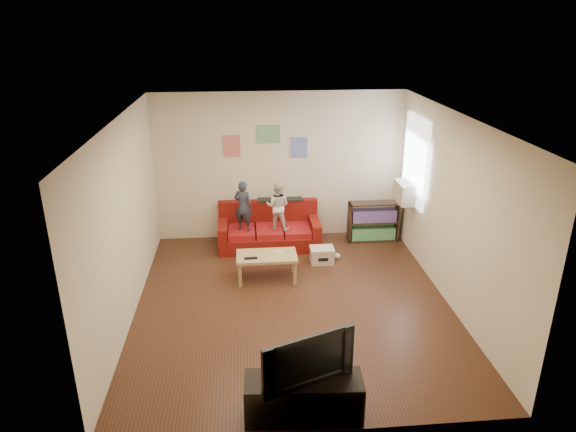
{
  "coord_description": "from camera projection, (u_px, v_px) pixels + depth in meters",
  "views": [
    {
      "loc": [
        -0.66,
        -6.47,
        3.92
      ],
      "look_at": [
        0.0,
        0.8,
        1.05
      ],
      "focal_mm": 32.0,
      "sensor_mm": 36.0,
      "label": 1
    }
  ],
  "objects": [
    {
      "name": "television",
      "position": [
        304.0,
        356.0,
        5.12
      ],
      "size": [
        0.99,
        0.49,
        0.58
      ],
      "primitive_type": "imported",
      "rotation": [
        0.0,
        0.0,
        0.37
      ],
      "color": "black",
      "rests_on": "tv_stand"
    },
    {
      "name": "ac_unit",
      "position": [
        405.0,
        192.0,
        8.79
      ],
      "size": [
        0.28,
        0.55,
        0.35
      ],
      "primitive_type": "cube",
      "color": "#B7B2A3",
      "rests_on": "window"
    },
    {
      "name": "artwork_left",
      "position": [
        232.0,
        146.0,
        9.08
      ],
      "size": [
        0.3,
        0.01,
        0.4
      ],
      "primitive_type": "cube",
      "color": "#D87266",
      "rests_on": "room_shell"
    },
    {
      "name": "room_shell",
      "position": [
        293.0,
        217.0,
        6.99
      ],
      "size": [
        4.52,
        5.02,
        2.72
      ],
      "color": "#49291A",
      "rests_on": "ground"
    },
    {
      "name": "artwork_center",
      "position": [
        268.0,
        134.0,
        9.06
      ],
      "size": [
        0.42,
        0.01,
        0.32
      ],
      "primitive_type": "cube",
      "color": "#72B27F",
      "rests_on": "room_shell"
    },
    {
      "name": "artwork_right",
      "position": [
        299.0,
        148.0,
        9.19
      ],
      "size": [
        0.3,
        0.01,
        0.38
      ],
      "primitive_type": "cube",
      "color": "#727FCC",
      "rests_on": "room_shell"
    },
    {
      "name": "remote",
      "position": [
        251.0,
        258.0,
        7.87
      ],
      "size": [
        0.2,
        0.06,
        0.02
      ],
      "primitive_type": "cube",
      "rotation": [
        0.0,
        0.0,
        0.05
      ],
      "color": "black",
      "rests_on": "coffee_table"
    },
    {
      "name": "child_a",
      "position": [
        243.0,
        206.0,
        8.88
      ],
      "size": [
        0.39,
        0.33,
        0.9
      ],
      "primitive_type": "imported",
      "rotation": [
        0.0,
        0.0,
        2.74
      ],
      "color": "#272E3B",
      "rests_on": "sofa"
    },
    {
      "name": "bookshelf",
      "position": [
        373.0,
        223.0,
        9.47
      ],
      "size": [
        0.92,
        0.28,
        0.74
      ],
      "color": "#312216",
      "rests_on": "ground"
    },
    {
      "name": "sofa",
      "position": [
        269.0,
        231.0,
        9.28
      ],
      "size": [
        1.81,
        0.83,
        0.79
      ],
      "color": "maroon",
      "rests_on": "ground"
    },
    {
      "name": "window",
      "position": [
        415.0,
        161.0,
        8.6
      ],
      "size": [
        0.04,
        1.08,
        1.48
      ],
      "primitive_type": "cube",
      "color": "white",
      "rests_on": "room_shell"
    },
    {
      "name": "game_controller",
      "position": [
        279.0,
        252.0,
        8.07
      ],
      "size": [
        0.16,
        0.07,
        0.03
      ],
      "primitive_type": "cube",
      "rotation": [
        0.0,
        0.0,
        -0.17
      ],
      "color": "white",
      "rests_on": "coffee_table"
    },
    {
      "name": "tv_stand",
      "position": [
        304.0,
        397.0,
        5.3
      ],
      "size": [
        1.23,
        0.47,
        0.46
      ],
      "primitive_type": "cube",
      "rotation": [
        0.0,
        0.0,
        -0.06
      ],
      "color": "black",
      "rests_on": "ground"
    },
    {
      "name": "coffee_table",
      "position": [
        267.0,
        258.0,
        8.03
      ],
      "size": [
        0.94,
        0.52,
        0.42
      ],
      "color": "tan",
      "rests_on": "ground"
    },
    {
      "name": "tissue",
      "position": [
        337.0,
        256.0,
        8.82
      ],
      "size": [
        0.11,
        0.11,
        0.1
      ],
      "primitive_type": "sphere",
      "rotation": [
        0.0,
        0.0,
        -0.04
      ],
      "color": "silver",
      "rests_on": "ground"
    },
    {
      "name": "file_box",
      "position": [
        322.0,
        255.0,
        8.65
      ],
      "size": [
        0.39,
        0.3,
        0.27
      ],
      "color": "beige",
      "rests_on": "ground"
    },
    {
      "name": "child_b",
      "position": [
        278.0,
        206.0,
        8.94
      ],
      "size": [
        0.49,
        0.43,
        0.86
      ],
      "primitive_type": "imported",
      "rotation": [
        0.0,
        0.0,
        2.84
      ],
      "color": "silver",
      "rests_on": "sofa"
    }
  ]
}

